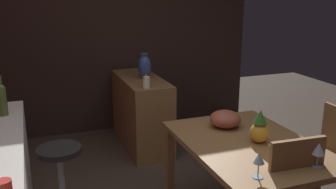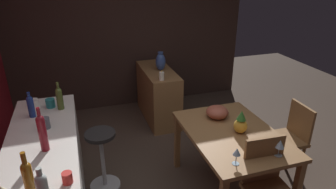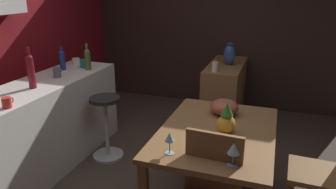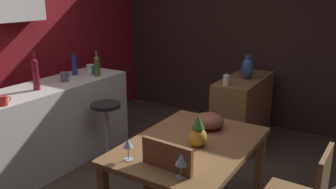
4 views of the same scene
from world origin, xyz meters
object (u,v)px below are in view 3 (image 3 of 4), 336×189
object	(u,v)px
fruit_bowl	(224,107)
wine_bottle_cobalt	(62,59)
chair_by_doorway	(325,171)
wine_bottle_ruby	(31,70)
cup_red	(7,103)
vase_ceramic_blue	(229,54)
sideboard_cabinet	(225,93)
wine_glass_right	(170,138)
cup_slate	(57,72)
dining_table	(217,140)
wine_glass_left	(234,149)
cup_teal	(84,63)
wine_bottle_olive	(88,58)
cup_white	(76,61)
pillar_candle_tall	(215,67)
pineapple_centerpiece	(227,120)
bar_stool	(106,126)

from	to	relation	value
fruit_bowl	wine_bottle_cobalt	size ratio (longest dim) A/B	0.93
chair_by_doorway	fruit_bowl	distance (m)	0.92
wine_bottle_ruby	cup_red	world-z (taller)	wine_bottle_ruby
vase_ceramic_blue	fruit_bowl	bearing A→B (deg)	-172.43
fruit_bowl	sideboard_cabinet	bearing A→B (deg)	8.72
chair_by_doorway	wine_glass_right	world-z (taller)	wine_glass_right
cup_red	cup_slate	bearing A→B (deg)	12.00
dining_table	wine_bottle_ruby	size ratio (longest dim) A/B	3.23
wine_glass_left	cup_teal	world-z (taller)	cup_teal
wine_bottle_olive	cup_white	size ratio (longest dim) A/B	2.37
fruit_bowl	pillar_candle_tall	xyz separation A→B (m)	(1.10, 0.31, 0.07)
chair_by_doorway	cup_white	world-z (taller)	cup_white
wine_bottle_ruby	vase_ceramic_blue	xyz separation A→B (m)	(1.85, -1.54, -0.12)
wine_bottle_cobalt	vase_ceramic_blue	size ratio (longest dim) A/B	0.92
cup_slate	fruit_bowl	bearing A→B (deg)	-91.15
fruit_bowl	vase_ceramic_blue	bearing A→B (deg)	7.57
cup_slate	cup_teal	bearing A→B (deg)	-2.94
wine_glass_right	cup_red	bearing A→B (deg)	90.44
wine_bottle_cobalt	cup_white	xyz separation A→B (m)	(0.27, 0.01, -0.09)
wine_glass_left	pineapple_centerpiece	bearing A→B (deg)	14.44
bar_stool	wine_bottle_olive	xyz separation A→B (m)	(0.28, 0.35, 0.66)
wine_bottle_cobalt	sideboard_cabinet	bearing A→B (deg)	-53.50
bar_stool	wine_bottle_ruby	bearing A→B (deg)	135.33
bar_stool	cup_teal	distance (m)	0.82
wine_bottle_cobalt	cup_red	size ratio (longest dim) A/B	2.49
sideboard_cabinet	wine_bottle_olive	xyz separation A→B (m)	(-1.13, 1.39, 0.62)
sideboard_cabinet	wine_glass_left	bearing A→B (deg)	-169.67
wine_bottle_olive	pineapple_centerpiece	bearing A→B (deg)	-114.48
dining_table	chair_by_doorway	distance (m)	0.84
chair_by_doorway	fruit_bowl	xyz separation A→B (m)	(0.24, 0.83, 0.33)
dining_table	wine_glass_right	distance (m)	0.56
wine_bottle_ruby	cup_teal	bearing A→B (deg)	-0.79
chair_by_doorway	wine_bottle_olive	distance (m)	2.60
cup_red	vase_ceramic_blue	distance (m)	2.70
pillar_candle_tall	dining_table	bearing A→B (deg)	-167.78
wine_glass_left	cup_red	distance (m)	1.77
cup_slate	pillar_candle_tall	world-z (taller)	cup_slate
pineapple_centerpiece	cup_teal	xyz separation A→B (m)	(0.85, 1.80, 0.10)
sideboard_cabinet	vase_ceramic_blue	xyz separation A→B (m)	(-0.04, -0.04, 0.55)
sideboard_cabinet	pillar_candle_tall	distance (m)	0.65
cup_slate	chair_by_doorway	bearing A→B (deg)	-96.12
wine_bottle_cobalt	dining_table	bearing A→B (deg)	-109.08
sideboard_cabinet	cup_red	xyz separation A→B (m)	(-2.36, 1.33, 0.53)
bar_stool	dining_table	bearing A→B (deg)	-110.29
chair_by_doorway	pineapple_centerpiece	size ratio (longest dim) A/B	3.55
dining_table	sideboard_cabinet	size ratio (longest dim) A/B	1.13
wine_bottle_olive	cup_teal	xyz separation A→B (m)	(0.08, 0.10, -0.09)
wine_glass_right	fruit_bowl	xyz separation A→B (m)	(0.81, -0.23, -0.05)
bar_stool	wine_bottle_olive	bearing A→B (deg)	51.41
pineapple_centerpiece	wine_bottle_cobalt	world-z (taller)	wine_bottle_cobalt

